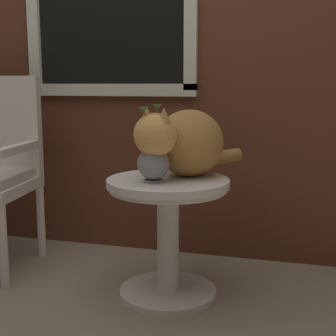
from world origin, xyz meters
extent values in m
plane|color=gray|center=(0.00, 0.00, 0.00)|extent=(6.00, 6.00, 0.00)
cube|color=#562D1E|center=(0.00, 0.88, 1.30)|extent=(4.00, 0.04, 2.60)
cube|color=beige|center=(-0.22, 0.84, 0.95)|extent=(1.02, 0.03, 0.07)
cylinder|color=silver|center=(0.29, 0.27, 0.01)|extent=(0.45, 0.45, 0.03)
cylinder|color=silver|center=(0.29, 0.27, 0.28)|extent=(0.10, 0.10, 0.49)
cylinder|color=silver|center=(0.29, 0.27, 0.54)|extent=(0.56, 0.56, 0.03)
torus|color=silver|center=(0.29, 0.27, 0.51)|extent=(0.54, 0.54, 0.02)
cylinder|color=silver|center=(-0.49, 0.13, 0.21)|extent=(0.04, 0.04, 0.42)
cylinder|color=silver|center=(-0.55, 0.58, 0.21)|extent=(0.04, 0.04, 0.42)
cube|color=silver|center=(-0.53, 0.36, 0.66)|extent=(0.11, 0.46, 0.04)
ellipsoid|color=#AD7A3D|center=(0.36, 0.37, 0.71)|extent=(0.43, 0.44, 0.31)
sphere|color=#E2A356|center=(0.26, 0.18, 0.76)|extent=(0.19, 0.19, 0.19)
cone|color=#AD7A3D|center=(0.21, 0.20, 0.85)|extent=(0.06, 0.06, 0.07)
cone|color=#AD7A3D|center=(0.30, 0.15, 0.85)|extent=(0.06, 0.06, 0.07)
cylinder|color=#AD7A3D|center=(0.47, 0.57, 0.62)|extent=(0.20, 0.29, 0.07)
cylinder|color=gray|center=(0.25, 0.18, 0.56)|extent=(0.08, 0.08, 0.01)
ellipsoid|color=gray|center=(0.25, 0.18, 0.64)|extent=(0.14, 0.14, 0.14)
cylinder|color=gray|center=(0.25, 0.18, 0.73)|extent=(0.08, 0.08, 0.07)
torus|color=gray|center=(0.25, 0.18, 0.76)|extent=(0.10, 0.10, 0.02)
cylinder|color=#387533|center=(0.23, 0.16, 0.82)|extent=(0.04, 0.04, 0.12)
cone|color=#387533|center=(0.21, 0.15, 0.87)|extent=(0.04, 0.04, 0.02)
cylinder|color=#387533|center=(0.26, 0.17, 0.82)|extent=(0.03, 0.01, 0.13)
cone|color=#387533|center=(0.27, 0.17, 0.89)|extent=(0.04, 0.04, 0.02)
camera|label=1|loc=(0.87, -1.80, 0.98)|focal=51.95mm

